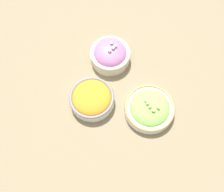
% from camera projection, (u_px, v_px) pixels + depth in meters
% --- Properties ---
extents(ground_plane, '(3.00, 3.00, 0.00)m').
position_uv_depth(ground_plane, '(112.00, 99.00, 1.02)').
color(ground_plane, '#75664C').
extents(bowl_red_onion, '(0.17, 0.17, 0.09)m').
position_uv_depth(bowl_red_onion, '(110.00, 54.00, 1.06)').
color(bowl_red_onion, beige).
rests_on(bowl_red_onion, ground_plane).
extents(bowl_lettuce, '(0.20, 0.20, 0.07)m').
position_uv_depth(bowl_lettuce, '(149.00, 108.00, 0.98)').
color(bowl_lettuce, white).
rests_on(bowl_lettuce, ground_plane).
extents(bowl_carrots, '(0.18, 0.18, 0.07)m').
position_uv_depth(bowl_carrots, '(92.00, 98.00, 0.99)').
color(bowl_carrots, silver).
rests_on(bowl_carrots, ground_plane).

